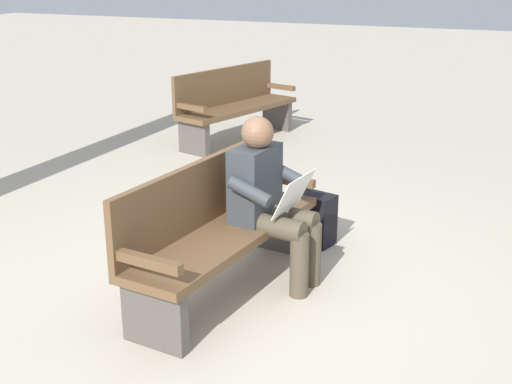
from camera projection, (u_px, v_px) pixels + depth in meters
ground_plane at (228, 291)px, 4.64m from camera, size 40.00×40.00×0.00m
bench_near at (218, 228)px, 4.52m from camera, size 1.84×0.67×0.90m
person_seated at (269, 197)px, 4.60m from camera, size 0.60×0.60×1.18m
backpack at (314, 219)px, 5.38m from camera, size 0.30×0.36×0.41m
bench_far at (234, 104)px, 8.41m from camera, size 1.86×0.94×0.90m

